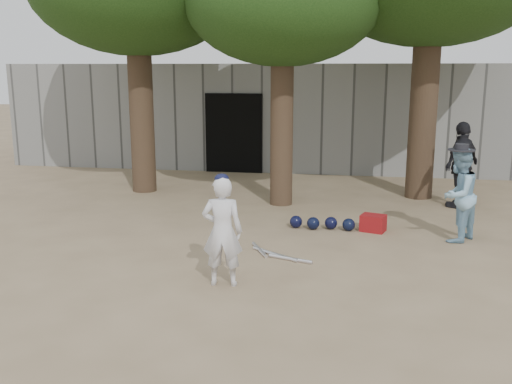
% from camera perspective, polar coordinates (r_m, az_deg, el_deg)
% --- Properties ---
extents(ground, '(70.00, 70.00, 0.00)m').
position_cam_1_polar(ground, '(8.52, -5.17, -7.53)').
color(ground, '#937C5E').
rests_on(ground, ground).
extents(boy_player, '(0.58, 0.41, 1.50)m').
position_cam_1_polar(boy_player, '(7.63, -3.38, -3.96)').
color(boy_player, silver).
rests_on(boy_player, ground).
extents(spectator_blue, '(0.94, 0.98, 1.59)m').
position_cam_1_polar(spectator_blue, '(10.15, 19.55, -0.30)').
color(spectator_blue, '#88B6D2').
rests_on(spectator_blue, ground).
extents(spectator_dark, '(1.04, 1.08, 1.81)m').
position_cam_1_polar(spectator_dark, '(12.65, 19.86, 2.56)').
color(spectator_dark, black).
rests_on(spectator_dark, ground).
extents(red_bag, '(0.50, 0.44, 0.30)m').
position_cam_1_polar(red_bag, '(10.49, 11.63, -3.06)').
color(red_bag, maroon).
rests_on(red_bag, ground).
extents(back_building, '(16.00, 5.24, 3.00)m').
position_cam_1_polar(back_building, '(18.24, 3.14, 7.93)').
color(back_building, gray).
rests_on(back_building, ground).
extents(helmet_row, '(1.51, 0.30, 0.23)m').
position_cam_1_polar(helmet_row, '(10.47, 7.50, -3.14)').
color(helmet_row, black).
rests_on(helmet_row, ground).
extents(bat_pile, '(1.07, 0.84, 0.06)m').
position_cam_1_polar(bat_pile, '(8.98, 1.88, -6.24)').
color(bat_pile, silver).
rests_on(bat_pile, ground).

